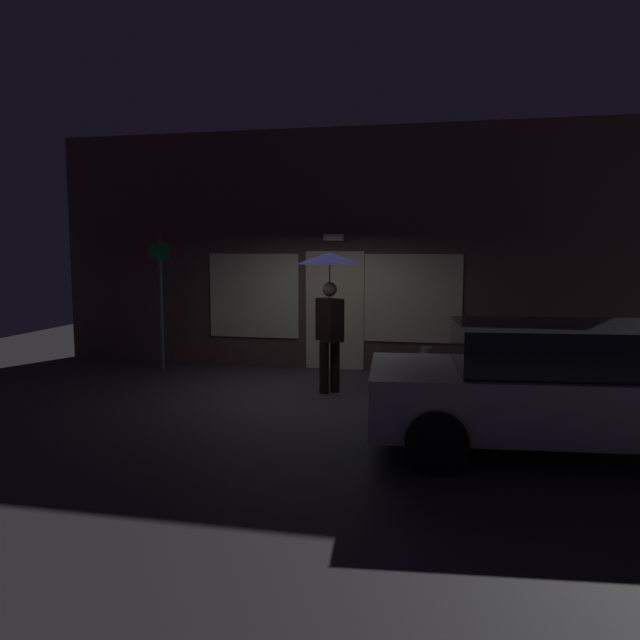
# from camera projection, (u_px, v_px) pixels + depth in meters

# --- Properties ---
(ground_plane) EXTENTS (18.00, 18.00, 0.00)m
(ground_plane) POSITION_uv_depth(u_px,v_px,m) (307.00, 394.00, 9.80)
(ground_plane) COLOR #38353A
(building_facade) EXTENTS (10.99, 0.48, 4.44)m
(building_facade) POSITION_uv_depth(u_px,v_px,m) (337.00, 251.00, 11.83)
(building_facade) COLOR brown
(building_facade) RESTS_ON ground
(person_with_umbrella) EXTENTS (1.03, 1.03, 2.19)m
(person_with_umbrella) POSITION_uv_depth(u_px,v_px,m) (330.00, 287.00, 9.75)
(person_with_umbrella) COLOR black
(person_with_umbrella) RESTS_ON ground
(parked_car) EXTENTS (4.46, 2.36, 1.42)m
(parked_car) POSITION_uv_depth(u_px,v_px,m) (566.00, 386.00, 7.00)
(parked_car) COLOR #A5A8AD
(parked_car) RESTS_ON ground
(street_sign_post) EXTENTS (0.40, 0.07, 2.44)m
(street_sign_post) POSITION_uv_depth(u_px,v_px,m) (161.00, 296.00, 11.63)
(street_sign_post) COLOR #595B60
(street_sign_post) RESTS_ON ground
(sidewalk_bollard) EXTENTS (0.20, 0.20, 0.54)m
(sidewalk_bollard) POSITION_uv_depth(u_px,v_px,m) (426.00, 362.00, 11.04)
(sidewalk_bollard) COLOR slate
(sidewalk_bollard) RESTS_ON ground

